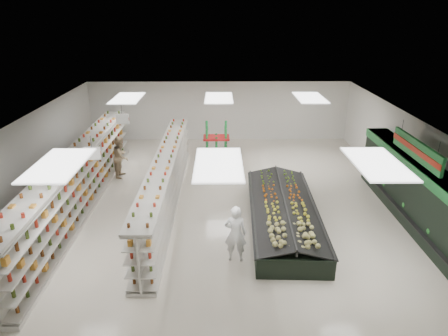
{
  "coord_description": "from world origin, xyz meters",
  "views": [
    {
      "loc": [
        0.03,
        -13.33,
        6.78
      ],
      "look_at": [
        0.18,
        0.25,
        1.36
      ],
      "focal_mm": 32.0,
      "sensor_mm": 36.0,
      "label": 1
    }
  ],
  "objects_px": {
    "produce_island": "(283,212)",
    "shopper_background": "(121,157)",
    "gondola_center": "(166,183)",
    "gondola_left": "(79,183)",
    "soda_endcap": "(216,139)",
    "shopper_main": "(235,234)"
  },
  "relations": [
    {
      "from": "shopper_main",
      "to": "soda_endcap",
      "type": "bearing_deg",
      "value": -81.33
    },
    {
      "from": "produce_island",
      "to": "shopper_background",
      "type": "bearing_deg",
      "value": 146.6
    },
    {
      "from": "gondola_left",
      "to": "gondola_center",
      "type": "relative_size",
      "value": 1.15
    },
    {
      "from": "produce_island",
      "to": "shopper_background",
      "type": "xyz_separation_m",
      "value": [
        -6.37,
        4.2,
        0.48
      ]
    },
    {
      "from": "soda_endcap",
      "to": "gondola_center",
      "type": "bearing_deg",
      "value": -108.45
    },
    {
      "from": "shopper_main",
      "to": "gondola_center",
      "type": "bearing_deg",
      "value": -51.75
    },
    {
      "from": "gondola_center",
      "to": "produce_island",
      "type": "relative_size",
      "value": 1.69
    },
    {
      "from": "gondola_left",
      "to": "produce_island",
      "type": "bearing_deg",
      "value": -10.24
    },
    {
      "from": "gondola_left",
      "to": "produce_island",
      "type": "distance_m",
      "value": 7.3
    },
    {
      "from": "produce_island",
      "to": "shopper_background",
      "type": "relative_size",
      "value": 3.48
    },
    {
      "from": "produce_island",
      "to": "soda_endcap",
      "type": "height_order",
      "value": "soda_endcap"
    },
    {
      "from": "soda_endcap",
      "to": "gondola_left",
      "type": "bearing_deg",
      "value": -130.42
    },
    {
      "from": "gondola_left",
      "to": "shopper_main",
      "type": "height_order",
      "value": "gondola_left"
    },
    {
      "from": "gondola_center",
      "to": "gondola_left",
      "type": "bearing_deg",
      "value": -173.79
    },
    {
      "from": "gondola_left",
      "to": "gondola_center",
      "type": "height_order",
      "value": "gondola_left"
    },
    {
      "from": "gondola_center",
      "to": "produce_island",
      "type": "xyz_separation_m",
      "value": [
        4.11,
        -1.55,
        -0.42
      ]
    },
    {
      "from": "gondola_left",
      "to": "produce_island",
      "type": "relative_size",
      "value": 1.95
    },
    {
      "from": "gondola_center",
      "to": "shopper_main",
      "type": "height_order",
      "value": "gondola_center"
    },
    {
      "from": "produce_island",
      "to": "soda_endcap",
      "type": "relative_size",
      "value": 3.81
    },
    {
      "from": "gondola_center",
      "to": "soda_endcap",
      "type": "xyz_separation_m",
      "value": [
        1.8,
        5.41,
        -0.05
      ]
    },
    {
      "from": "gondola_left",
      "to": "soda_endcap",
      "type": "height_order",
      "value": "gondola_left"
    },
    {
      "from": "soda_endcap",
      "to": "shopper_background",
      "type": "height_order",
      "value": "shopper_background"
    }
  ]
}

